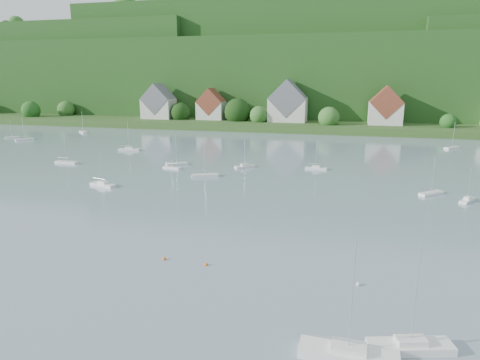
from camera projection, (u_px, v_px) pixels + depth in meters
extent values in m
cube|color=#2E4E1D|center=(280.00, 122.00, 196.13)|extent=(600.00, 60.00, 3.00)
cube|color=#164315|center=(300.00, 80.00, 262.30)|extent=(620.00, 160.00, 40.00)
cube|color=#164315|center=(74.00, 74.00, 283.40)|extent=(200.00, 120.00, 52.00)
cube|color=#164315|center=(316.00, 66.00, 253.29)|extent=(240.00, 130.00, 60.00)
sphere|color=#2F6625|center=(66.00, 110.00, 213.15)|extent=(8.61, 8.61, 8.61)
sphere|color=#194D17|center=(31.00, 110.00, 205.58)|extent=(9.03, 9.03, 9.03)
sphere|color=#2F6625|center=(259.00, 115.00, 181.61)|extent=(8.19, 8.19, 8.19)
sphere|color=#2F6625|center=(164.00, 114.00, 194.69)|extent=(6.49, 6.49, 6.49)
sphere|color=#2F6625|center=(389.00, 114.00, 176.09)|extent=(12.16, 12.16, 12.16)
sphere|color=#2F6625|center=(329.00, 118.00, 170.67)|extent=(8.73, 8.73, 8.73)
sphere|color=black|center=(180.00, 113.00, 192.33)|extent=(9.32, 9.32, 9.32)
sphere|color=#194D17|center=(448.00, 122.00, 161.71)|extent=(6.24, 6.24, 6.24)
sphere|color=black|center=(237.00, 112.00, 186.11)|extent=(11.92, 11.92, 11.92)
sphere|color=#2F6625|center=(82.00, 23.00, 239.89)|extent=(10.52, 10.52, 10.52)
sphere|color=#194D17|center=(165.00, 28.00, 263.91)|extent=(10.29, 10.29, 10.29)
sphere|color=black|center=(16.00, 31.00, 284.66)|extent=(10.31, 10.31, 10.31)
sphere|color=black|center=(7.00, 27.00, 257.89)|extent=(8.14, 8.14, 8.14)
sphere|color=#2F6625|center=(37.00, 32.00, 286.01)|extent=(7.15, 7.15, 7.15)
sphere|color=black|center=(182.00, 26.00, 249.09)|extent=(7.18, 7.18, 7.18)
sphere|color=#2F6625|center=(16.00, 24.00, 242.73)|extent=(8.89, 8.89, 8.89)
sphere|color=black|center=(8.00, 31.00, 281.56)|extent=(9.97, 9.97, 9.97)
sphere|color=#194D17|center=(373.00, 3.00, 224.42)|extent=(12.83, 12.83, 12.83)
sphere|color=#2F6625|center=(223.00, 7.00, 231.68)|extent=(8.18, 8.18, 8.18)
sphere|color=#194D17|center=(305.00, 12.00, 256.85)|extent=(12.73, 12.73, 12.73)
sphere|color=#194D17|center=(410.00, 6.00, 237.92)|extent=(14.65, 14.65, 14.65)
sphere|color=#2F6625|center=(226.00, 15.00, 263.68)|extent=(7.07, 7.07, 7.07)
sphere|color=black|center=(289.00, 4.00, 223.95)|extent=(8.21, 8.21, 8.21)
sphere|color=#2F6625|center=(262.00, 11.00, 250.83)|extent=(12.24, 12.24, 12.24)
sphere|color=#2F6625|center=(126.00, 7.00, 238.94)|extent=(13.65, 13.65, 13.65)
sphere|color=#194D17|center=(449.00, 26.00, 218.70)|extent=(9.78, 9.78, 9.78)
sphere|color=#194D17|center=(232.00, 42.00, 254.59)|extent=(12.01, 12.01, 12.01)
sphere|color=black|center=(295.00, 41.00, 255.16)|extent=(15.72, 15.72, 15.72)
sphere|color=#194D17|center=(318.00, 42.00, 247.83)|extent=(10.54, 10.54, 10.54)
sphere|color=#194D17|center=(54.00, 51.00, 326.04)|extent=(8.18, 8.18, 8.18)
sphere|color=black|center=(66.00, 50.00, 313.33)|extent=(8.74, 8.74, 8.74)
sphere|color=black|center=(27.00, 47.00, 297.04)|extent=(15.38, 15.38, 15.38)
cube|color=beige|center=(159.00, 109.00, 195.73)|extent=(14.00, 10.00, 9.00)
cube|color=slate|center=(158.00, 99.00, 194.66)|extent=(14.00, 10.40, 14.00)
cube|color=beige|center=(211.00, 110.00, 191.71)|extent=(12.00, 9.00, 8.00)
cube|color=brown|center=(211.00, 102.00, 190.75)|extent=(12.00, 9.36, 12.00)
cube|color=beige|center=(288.00, 110.00, 182.09)|extent=(16.00, 11.00, 10.00)
cube|color=slate|center=(288.00, 98.00, 180.90)|extent=(16.00, 11.44, 16.00)
cube|color=beige|center=(385.00, 113.00, 170.68)|extent=(13.00, 10.00, 9.00)
cube|color=brown|center=(386.00, 102.00, 169.61)|extent=(13.00, 10.40, 13.00)
cube|color=white|center=(410.00, 347.00, 34.46)|extent=(7.15, 3.74, 0.69)
cube|color=white|center=(411.00, 340.00, 34.32)|extent=(2.69, 1.96, 0.50)
cylinder|color=silver|center=(416.00, 295.00, 33.35)|extent=(0.10, 0.10, 8.61)
cylinder|color=silver|center=(399.00, 333.00, 34.13)|extent=(3.67, 1.11, 0.08)
cube|color=white|center=(348.00, 355.00, 33.41)|extent=(7.86, 2.43, 0.78)
cube|color=white|center=(349.00, 348.00, 33.25)|extent=(2.78, 1.62, 0.50)
cylinder|color=silver|center=(352.00, 295.00, 32.16)|extent=(0.10, 0.10, 9.75)
cylinder|color=silver|center=(334.00, 338.00, 33.42)|extent=(4.29, 0.22, 0.08)
sphere|color=orange|center=(206.00, 265.00, 50.14)|extent=(0.42, 0.42, 0.42)
sphere|color=orange|center=(164.00, 260.00, 51.71)|extent=(0.46, 0.46, 0.46)
sphere|color=silver|center=(358.00, 285.00, 45.31)|extent=(0.48, 0.48, 0.48)
cube|color=white|center=(205.00, 175.00, 94.74)|extent=(6.08, 3.99, 0.59)
cylinder|color=silver|center=(205.00, 158.00, 93.79)|extent=(0.10, 0.10, 7.42)
cylinder|color=silver|center=(201.00, 170.00, 94.30)|extent=(3.00, 1.44, 0.08)
cube|color=white|center=(129.00, 150.00, 128.33)|extent=(6.68, 3.04, 0.65)
cube|color=white|center=(129.00, 148.00, 128.19)|extent=(2.46, 1.69, 0.50)
cylinder|color=silver|center=(128.00, 135.00, 127.29)|extent=(0.10, 0.10, 8.06)
cylinder|color=silver|center=(126.00, 146.00, 128.08)|extent=(3.49, 0.78, 0.08)
cube|color=white|center=(12.00, 137.00, 155.16)|extent=(4.06, 4.48, 0.47)
cylinder|color=silver|center=(11.00, 129.00, 154.40)|extent=(0.10, 0.10, 5.92)
cylinder|color=silver|center=(9.00, 134.00, 154.49)|extent=(1.74, 2.04, 0.08)
cube|color=white|center=(452.00, 148.00, 131.50)|extent=(5.58, 5.53, 0.61)
cylinder|color=silver|center=(454.00, 135.00, 130.52)|extent=(0.10, 0.10, 7.67)
cylinder|color=silver|center=(451.00, 144.00, 130.77)|extent=(2.46, 2.42, 0.08)
cube|color=white|center=(467.00, 200.00, 75.74)|extent=(3.60, 4.67, 0.47)
cube|color=white|center=(468.00, 198.00, 75.63)|extent=(1.65, 1.88, 0.50)
cylinder|color=silver|center=(470.00, 183.00, 74.99)|extent=(0.10, 0.10, 5.86)
cylinder|color=silver|center=(467.00, 195.00, 75.00)|extent=(1.43, 2.23, 0.08)
cube|color=white|center=(172.00, 168.00, 102.90)|extent=(4.81, 2.16, 0.46)
cylinder|color=silver|center=(171.00, 155.00, 102.15)|extent=(0.10, 0.10, 5.81)
cylinder|color=silver|center=(169.00, 163.00, 102.92)|extent=(2.53, 0.56, 0.08)
cube|color=white|center=(177.00, 164.00, 107.05)|extent=(5.17, 4.92, 0.56)
cylinder|color=silver|center=(176.00, 149.00, 106.15)|extent=(0.10, 0.10, 6.98)
cylinder|color=silver|center=(173.00, 160.00, 106.38)|extent=(2.32, 2.13, 0.08)
cube|color=white|center=(245.00, 167.00, 104.12)|extent=(4.80, 4.45, 0.51)
cube|color=white|center=(245.00, 165.00, 104.00)|extent=(2.01, 1.94, 0.50)
cylinder|color=silver|center=(245.00, 153.00, 103.30)|extent=(0.10, 0.10, 6.41)
cylinder|color=silver|center=(242.00, 162.00, 103.51)|extent=(2.18, 1.91, 0.08)
cube|color=white|center=(24.00, 140.00, 149.03)|extent=(4.78, 5.79, 0.59)
cylinder|color=silver|center=(23.00, 128.00, 148.08)|extent=(0.10, 0.10, 7.40)
cylinder|color=silver|center=(21.00, 136.00, 148.19)|extent=(1.95, 2.70, 0.08)
cube|color=white|center=(67.00, 162.00, 109.13)|extent=(6.14, 1.82, 0.61)
cylinder|color=silver|center=(65.00, 147.00, 108.15)|extent=(0.10, 0.10, 7.64)
cylinder|color=silver|center=(63.00, 158.00, 109.08)|extent=(3.36, 0.14, 0.08)
cube|color=white|center=(103.00, 185.00, 86.42)|extent=(6.08, 3.04, 0.59)
cube|color=white|center=(103.00, 182.00, 86.29)|extent=(2.27, 1.62, 0.50)
cylinder|color=silver|center=(101.00, 166.00, 85.48)|extent=(0.10, 0.10, 7.32)
cylinder|color=silver|center=(99.00, 179.00, 86.54)|extent=(3.14, 0.87, 0.08)
cube|color=white|center=(316.00, 168.00, 102.03)|extent=(5.23, 1.61, 0.52)
cube|color=white|center=(316.00, 166.00, 101.91)|extent=(1.85, 1.07, 0.50)
cylinder|color=silver|center=(316.00, 154.00, 101.20)|extent=(0.10, 0.10, 6.48)
cylinder|color=silver|center=(313.00, 164.00, 101.92)|extent=(2.85, 0.17, 0.08)
cube|color=white|center=(83.00, 132.00, 169.04)|extent=(5.92, 5.50, 0.63)
cylinder|color=silver|center=(82.00, 121.00, 168.03)|extent=(0.10, 0.10, 7.90)
cylinder|color=silver|center=(82.00, 129.00, 169.52)|extent=(2.66, 2.35, 0.08)
cube|color=white|center=(431.00, 193.00, 80.17)|extent=(5.06, 4.76, 0.54)
cylinder|color=silver|center=(433.00, 175.00, 79.30)|extent=(0.10, 0.10, 6.79)
cylinder|color=silver|center=(429.00, 188.00, 79.52)|extent=(2.27, 2.06, 0.08)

